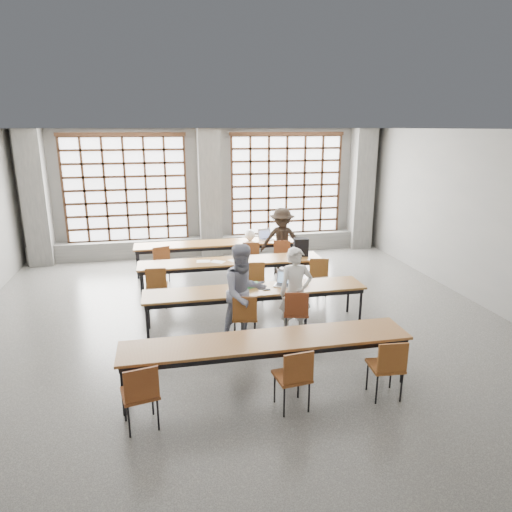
% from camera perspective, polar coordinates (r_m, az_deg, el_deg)
% --- Properties ---
extents(floor, '(11.00, 11.00, 0.00)m').
position_cam_1_polar(floor, '(8.30, -1.55, -9.40)').
color(floor, '#474744').
rests_on(floor, ground).
extents(ceiling, '(11.00, 11.00, 0.00)m').
position_cam_1_polar(ceiling, '(7.50, -1.76, 15.55)').
color(ceiling, silver).
rests_on(ceiling, floor).
extents(wall_back, '(10.00, 0.00, 10.00)m').
position_cam_1_polar(wall_back, '(13.08, -5.92, 7.91)').
color(wall_back, slate).
rests_on(wall_back, floor).
extents(wall_front, '(10.00, 0.00, 10.00)m').
position_cam_1_polar(wall_front, '(2.91, 19.51, -23.12)').
color(wall_front, slate).
rests_on(wall_front, floor).
extents(wall_right, '(0.00, 11.00, 11.00)m').
position_cam_1_polar(wall_right, '(9.88, 28.31, 3.51)').
color(wall_right, slate).
rests_on(wall_right, floor).
extents(column_left, '(0.60, 0.55, 3.50)m').
position_cam_1_polar(column_left, '(13.13, -25.84, 6.45)').
color(column_left, '#545452').
rests_on(column_left, floor).
extents(column_mid, '(0.60, 0.55, 3.50)m').
position_cam_1_polar(column_mid, '(12.80, -5.79, 7.74)').
color(column_mid, '#545452').
rests_on(column_mid, floor).
extents(column_right, '(0.60, 0.55, 3.50)m').
position_cam_1_polar(column_right, '(14.00, 13.04, 8.11)').
color(column_right, '#545452').
rests_on(column_right, floor).
extents(window_left, '(3.32, 0.12, 3.00)m').
position_cam_1_polar(window_left, '(12.95, -15.95, 7.98)').
color(window_left, white).
rests_on(window_left, wall_back).
extents(window_right, '(3.32, 0.12, 3.00)m').
position_cam_1_polar(window_right, '(13.40, 3.82, 8.79)').
color(window_right, white).
rests_on(window_right, wall_back).
extents(sill_ledge, '(9.80, 0.35, 0.50)m').
position_cam_1_polar(sill_ledge, '(13.17, -5.65, 1.32)').
color(sill_ledge, '#545452').
rests_on(sill_ledge, floor).
extents(desk_row_a, '(4.00, 0.70, 0.73)m').
position_cam_1_polar(desk_row_a, '(11.55, -5.10, 1.38)').
color(desk_row_a, brown).
rests_on(desk_row_a, floor).
extents(desk_row_b, '(4.00, 0.70, 0.73)m').
position_cam_1_polar(desk_row_b, '(9.98, -3.12, -0.90)').
color(desk_row_b, brown).
rests_on(desk_row_b, floor).
extents(desk_row_c, '(4.00, 0.70, 0.73)m').
position_cam_1_polar(desk_row_c, '(8.25, -0.06, -4.54)').
color(desk_row_c, brown).
rests_on(desk_row_c, floor).
extents(desk_row_d, '(4.00, 0.70, 0.73)m').
position_cam_1_polar(desk_row_d, '(6.39, 1.41, -10.88)').
color(desk_row_d, brown).
rests_on(desk_row_d, floor).
extents(chair_back_left, '(0.53, 0.53, 0.88)m').
position_cam_1_polar(chair_back_left, '(10.91, -11.89, -0.47)').
color(chair_back_left, maroon).
rests_on(chair_back_left, floor).
extents(chair_back_mid, '(0.47, 0.48, 0.88)m').
position_cam_1_polar(chair_back_mid, '(11.10, -0.66, 0.16)').
color(chair_back_mid, brown).
rests_on(chair_back_mid, floor).
extents(chair_back_right, '(0.52, 0.53, 0.88)m').
position_cam_1_polar(chair_back_right, '(11.27, 3.27, 0.38)').
color(chair_back_right, brown).
rests_on(chair_back_right, floor).
extents(chair_mid_left, '(0.44, 0.45, 0.88)m').
position_cam_1_polar(chair_mid_left, '(9.33, -12.32, -3.31)').
color(chair_mid_left, brown).
rests_on(chair_mid_left, floor).
extents(chair_mid_centre, '(0.47, 0.47, 0.88)m').
position_cam_1_polar(chair_mid_centre, '(9.50, -0.20, -2.58)').
color(chair_mid_centre, brown).
rests_on(chair_mid_centre, floor).
extents(chair_mid_right, '(0.50, 0.50, 0.88)m').
position_cam_1_polar(chair_mid_right, '(9.86, 7.76, -2.03)').
color(chair_mid_right, brown).
rests_on(chair_mid_right, floor).
extents(chair_front_left, '(0.49, 0.49, 0.88)m').
position_cam_1_polar(chair_front_left, '(7.67, -1.41, -7.20)').
color(chair_front_left, brown).
rests_on(chair_front_left, floor).
extents(chair_front_right, '(0.51, 0.51, 0.88)m').
position_cam_1_polar(chair_front_right, '(7.86, 5.05, -6.66)').
color(chair_front_right, maroon).
rests_on(chair_front_right, floor).
extents(chair_near_left, '(0.50, 0.50, 0.88)m').
position_cam_1_polar(chair_near_left, '(5.78, -14.24, -15.96)').
color(chair_near_left, maroon).
rests_on(chair_near_left, floor).
extents(chair_near_mid, '(0.47, 0.47, 0.88)m').
position_cam_1_polar(chair_near_mid, '(5.97, 4.83, -14.42)').
color(chair_near_mid, brown).
rests_on(chair_near_mid, floor).
extents(chair_near_right, '(0.45, 0.45, 0.88)m').
position_cam_1_polar(chair_near_right, '(6.41, 16.19, -12.74)').
color(chair_near_right, brown).
rests_on(chair_near_right, floor).
extents(student_male, '(0.60, 0.41, 1.59)m').
position_cam_1_polar(student_male, '(7.89, 4.97, -4.58)').
color(student_male, silver).
rests_on(student_male, floor).
extents(student_female, '(0.98, 0.85, 1.70)m').
position_cam_1_polar(student_female, '(7.67, -1.50, -4.67)').
color(student_female, '#1A204E').
rests_on(student_female, floor).
extents(student_back, '(1.21, 0.95, 1.64)m').
position_cam_1_polar(student_back, '(11.32, 3.25, 1.93)').
color(student_back, black).
rests_on(student_back, floor).
extents(laptop_front, '(0.46, 0.44, 0.26)m').
position_cam_1_polar(laptop_front, '(8.43, 3.67, -3.20)').
color(laptop_front, '#B9B9BE').
rests_on(laptop_front, desk_row_c).
extents(laptop_back, '(0.43, 0.40, 0.26)m').
position_cam_1_polar(laptop_back, '(11.84, 1.24, 2.43)').
color(laptop_back, silver).
rests_on(laptop_back, desk_row_a).
extents(mouse, '(0.11, 0.09, 0.04)m').
position_cam_1_polar(mouse, '(8.43, 6.32, -3.56)').
color(mouse, silver).
rests_on(mouse, desk_row_c).
extents(green_box, '(0.27, 0.17, 0.09)m').
position_cam_1_polar(green_box, '(8.28, -0.51, -3.66)').
color(green_box, '#2C8841').
rests_on(green_box, desk_row_c).
extents(phone, '(0.13, 0.06, 0.01)m').
position_cam_1_polar(phone, '(8.17, 1.33, -4.21)').
color(phone, black).
rests_on(phone, desk_row_c).
extents(paper_sheet_a, '(0.32, 0.24, 0.00)m').
position_cam_1_polar(paper_sheet_a, '(9.95, -6.59, -0.65)').
color(paper_sheet_a, white).
rests_on(paper_sheet_a, desk_row_b).
extents(paper_sheet_b, '(0.36, 0.34, 0.00)m').
position_cam_1_polar(paper_sheet_b, '(9.88, -4.80, -0.71)').
color(paper_sheet_b, white).
rests_on(paper_sheet_b, desk_row_b).
extents(paper_sheet_c, '(0.35, 0.31, 0.00)m').
position_cam_1_polar(paper_sheet_c, '(9.98, -2.56, -0.50)').
color(paper_sheet_c, white).
rests_on(paper_sheet_c, desk_row_b).
extents(backpack, '(0.34, 0.24, 0.40)m').
position_cam_1_polar(backpack, '(10.31, 5.64, 1.11)').
color(backpack, black).
rests_on(backpack, desk_row_b).
extents(plastic_bag, '(0.32, 0.29, 0.29)m').
position_cam_1_polar(plastic_bag, '(11.68, -0.77, 2.66)').
color(plastic_bag, white).
rests_on(plastic_bag, desk_row_a).
extents(red_pouch, '(0.21, 0.11, 0.06)m').
position_cam_1_polar(red_pouch, '(5.87, -14.35, -15.88)').
color(red_pouch, '#A61420').
rests_on(red_pouch, chair_near_left).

